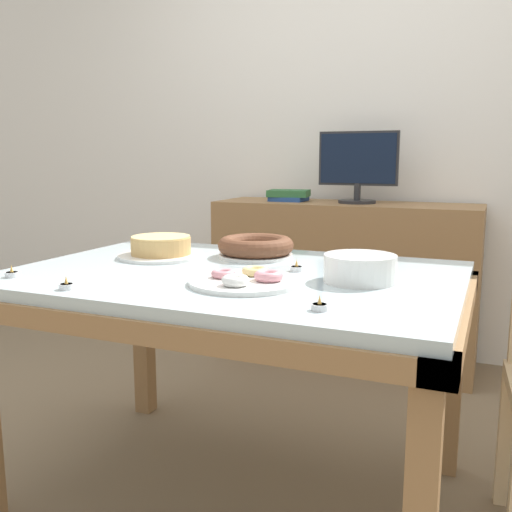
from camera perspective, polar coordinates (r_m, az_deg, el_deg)
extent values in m
plane|color=#7A664C|center=(2.11, -2.06, -22.64)|extent=(12.00, 12.00, 0.00)
cube|color=white|center=(3.41, 10.41, 12.53)|extent=(8.00, 0.10, 2.60)
cube|color=silver|center=(1.82, -2.20, -2.08)|extent=(1.39, 0.96, 0.04)
cube|color=olive|center=(1.44, -9.98, -7.36)|extent=(1.42, 0.08, 0.06)
cube|color=olive|center=(2.24, 2.78, -1.06)|extent=(1.42, 0.08, 0.06)
cube|color=olive|center=(2.19, -18.31, -1.78)|extent=(0.08, 0.99, 0.06)
cube|color=olive|center=(1.66, 19.35, -5.45)|extent=(0.08, 0.99, 0.06)
cube|color=olive|center=(2.59, -11.16, -7.70)|extent=(0.07, 0.07, 0.71)
cube|color=olive|center=(2.18, 19.00, -11.47)|extent=(0.07, 0.07, 0.71)
cube|color=#D1B284|center=(2.11, 23.57, -16.45)|extent=(0.04, 0.04, 0.45)
cube|color=olive|center=(3.19, 8.74, -2.69)|extent=(1.41, 0.44, 0.89)
cylinder|color=#262628|center=(3.11, 10.06, 5.38)|extent=(0.20, 0.20, 0.02)
cylinder|color=#262628|center=(3.11, 10.09, 6.35)|extent=(0.04, 0.04, 0.09)
cube|color=#262628|center=(3.10, 10.19, 9.58)|extent=(0.42, 0.02, 0.28)
cube|color=black|center=(3.09, 10.14, 9.58)|extent=(0.40, 0.00, 0.26)
cube|color=#23478C|center=(3.22, 3.29, 5.73)|extent=(0.19, 0.18, 0.02)
cube|color=#2D6638|center=(3.22, 3.29, 6.28)|extent=(0.24, 0.20, 0.04)
cylinder|color=white|center=(2.09, -9.45, 0.03)|extent=(0.31, 0.31, 0.01)
cylinder|color=tan|center=(2.08, -9.48, 1.01)|extent=(0.21, 0.21, 0.06)
cylinder|color=#F4CA7D|center=(2.08, -9.50, 1.90)|extent=(0.21, 0.21, 0.01)
cylinder|color=white|center=(2.06, -0.02, 0.05)|extent=(0.27, 0.27, 0.01)
torus|color=brown|center=(2.06, -0.02, 1.07)|extent=(0.27, 0.27, 0.06)
cylinder|color=white|center=(1.62, -1.14, -2.60)|extent=(0.32, 0.32, 0.01)
torus|color=pink|center=(1.60, 1.26, -2.00)|extent=(0.08, 0.08, 0.03)
torus|color=#EAD184|center=(1.68, -0.06, -1.51)|extent=(0.08, 0.08, 0.02)
torus|color=pink|center=(1.65, -3.29, -1.77)|extent=(0.07, 0.07, 0.02)
torus|color=white|center=(1.54, -2.08, -2.47)|extent=(0.08, 0.08, 0.03)
cylinder|color=white|center=(1.69, 10.35, -2.36)|extent=(0.21, 0.21, 0.01)
cylinder|color=white|center=(1.68, 10.36, -2.02)|extent=(0.21, 0.21, 0.01)
cylinder|color=white|center=(1.68, 10.37, -1.69)|extent=(0.21, 0.21, 0.01)
cylinder|color=white|center=(1.68, 10.38, -1.36)|extent=(0.21, 0.21, 0.01)
cylinder|color=white|center=(1.68, 10.39, -1.02)|extent=(0.21, 0.21, 0.01)
cylinder|color=white|center=(1.68, 10.40, -0.69)|extent=(0.21, 0.21, 0.01)
cylinder|color=white|center=(1.67, 10.41, -0.35)|extent=(0.21, 0.21, 0.01)
cylinder|color=white|center=(1.67, 10.42, -0.01)|extent=(0.21, 0.21, 0.01)
cylinder|color=silver|center=(1.87, -23.22, -1.72)|extent=(0.04, 0.04, 0.02)
cylinder|color=white|center=(1.87, -23.23, -1.54)|extent=(0.03, 0.03, 0.00)
cone|color=#F9B74C|center=(1.86, -23.26, -1.15)|extent=(0.01, 0.01, 0.02)
cylinder|color=silver|center=(1.81, 4.07, -1.29)|extent=(0.04, 0.04, 0.02)
cylinder|color=white|center=(1.81, 4.07, -1.10)|extent=(0.03, 0.03, 0.00)
cone|color=#F9B74C|center=(1.81, 4.08, -0.70)|extent=(0.01, 0.01, 0.02)
cylinder|color=silver|center=(2.28, -11.58, 0.83)|extent=(0.04, 0.04, 0.02)
cylinder|color=white|center=(2.28, -11.59, 0.98)|extent=(0.03, 0.03, 0.00)
cone|color=#F9B74C|center=(2.27, -11.60, 1.30)|extent=(0.01, 0.01, 0.02)
cylinder|color=silver|center=(1.36, 6.36, -5.11)|extent=(0.04, 0.04, 0.02)
cylinder|color=white|center=(1.35, 6.37, -4.87)|extent=(0.03, 0.03, 0.00)
cone|color=#F9B74C|center=(1.35, 6.38, -4.34)|extent=(0.01, 0.01, 0.02)
cylinder|color=silver|center=(1.64, -18.43, -2.92)|extent=(0.04, 0.04, 0.02)
cylinder|color=white|center=(1.64, -18.44, -2.72)|extent=(0.03, 0.03, 0.00)
cone|color=#F9B74C|center=(1.64, -18.46, -2.27)|extent=(0.01, 0.01, 0.02)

